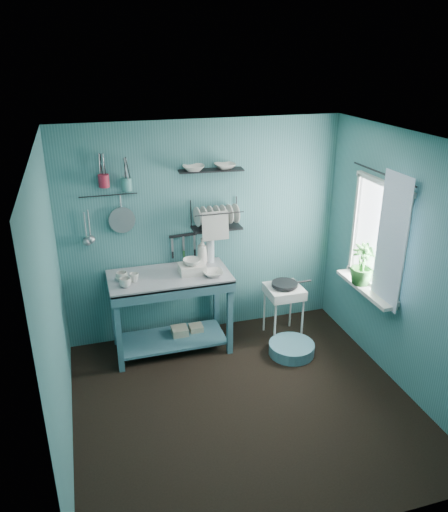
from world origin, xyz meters
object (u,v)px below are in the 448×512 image
object	(u,v)px
mug_left	(125,283)
wash_tub	(192,269)
mug_right	(122,276)
frying_pan	(285,284)
hotplate_stand	(283,311)
colander	(122,220)
storage_tin_small	(196,333)
mug_mid	(134,278)
work_counter	(171,312)
storage_tin_large	(180,336)
soap_bottle	(202,251)
utensil_cup_teal	(126,184)
floor_basin	(291,349)
water_bottle	(210,250)
utensil_cup_magenta	(104,181)
potted_plant	(362,265)
dish_rack	(217,215)

from	to	relation	value
mug_left	wash_tub	distance (m)	0.74
mug_right	frying_pan	bearing A→B (deg)	-3.24
mug_right	hotplate_stand	xyz separation A→B (m)	(1.81, -0.10, -0.65)
colander	storage_tin_small	world-z (taller)	colander
mug_mid	frying_pan	bearing A→B (deg)	-1.44
work_counter	storage_tin_large	xyz separation A→B (m)	(0.10, 0.05, -0.35)
mug_right	frying_pan	xyz separation A→B (m)	(1.81, -0.10, -0.29)
soap_bottle	utensil_cup_teal	distance (m)	1.12
storage_tin_large	floor_basin	world-z (taller)	storage_tin_large
water_bottle	utensil_cup_magenta	size ratio (longest dim) A/B	2.15
mug_mid	work_counter	bearing A→B (deg)	8.97
hotplate_stand	storage_tin_large	distance (m)	1.24
frying_pan	storage_tin_large	bearing A→B (deg)	172.82
water_bottle	floor_basin	bearing A→B (deg)	-44.12
potted_plant	hotplate_stand	bearing A→B (deg)	142.24
work_counter	mug_left	xyz separation A→B (m)	(-0.48, -0.16, 0.51)
hotplate_stand	wash_tub	bearing A→B (deg)	170.11
mug_right	utensil_cup_magenta	world-z (taller)	utensil_cup_magenta
wash_tub	utensil_cup_magenta	world-z (taller)	utensil_cup_magenta
work_counter	water_bottle	distance (m)	0.82
mug_left	water_bottle	xyz separation A→B (m)	(1.00, 0.38, 0.09)
mug_mid	wash_tub	xyz separation A→B (m)	(0.63, 0.04, 0.00)
soap_bottle	dish_rack	xyz separation A→B (m)	(0.18, 0.02, 0.40)
mug_mid	mug_right	distance (m)	0.13
mug_left	water_bottle	bearing A→B (deg)	20.81
frying_pan	utensil_cup_teal	xyz separation A→B (m)	(-1.66, 0.37, 1.20)
wash_tub	water_bottle	distance (m)	0.37
water_bottle	storage_tin_small	bearing A→B (deg)	-147.53
mug_right	colander	bearing A→B (deg)	76.14
soap_bottle	hotplate_stand	bearing A→B (deg)	-18.76
utensil_cup_magenta	utensil_cup_teal	world-z (taller)	utensil_cup_magenta
utensil_cup_teal	storage_tin_small	distance (m)	1.91
utensil_cup_teal	mug_mid	bearing A→B (deg)	-94.56
work_counter	soap_bottle	xyz separation A→B (m)	(0.42, 0.20, 0.61)
soap_bottle	water_bottle	world-z (taller)	soap_bottle
wash_tub	storage_tin_large	xyz separation A→B (m)	(-0.15, 0.07, -0.86)
mug_left	utensil_cup_teal	world-z (taller)	utensil_cup_teal
mug_mid	wash_tub	bearing A→B (deg)	3.63
soap_bottle	mug_left	bearing A→B (deg)	-158.20
dish_rack	wash_tub	bearing A→B (deg)	-145.45
wash_tub	hotplate_stand	distance (m)	1.25
hotplate_stand	frying_pan	world-z (taller)	frying_pan
frying_pan	colander	size ratio (longest dim) A/B	1.07
dish_rack	storage_tin_large	size ratio (longest dim) A/B	2.50
wash_tub	soap_bottle	distance (m)	0.30
soap_bottle	dish_rack	size ratio (longest dim) A/B	0.54
potted_plant	floor_basin	world-z (taller)	potted_plant
work_counter	frying_pan	world-z (taller)	work_counter
floor_basin	dish_rack	bearing A→B (deg)	132.76
mug_right	wash_tub	world-z (taller)	wash_tub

